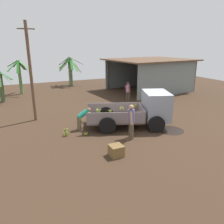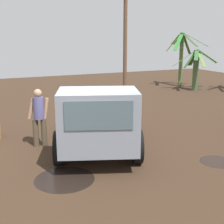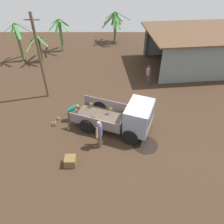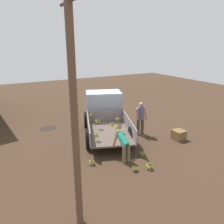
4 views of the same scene
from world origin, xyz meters
The scene contains 19 objects.
ground centered at (0.00, 0.00, 0.00)m, with size 36.00×36.00×0.00m, color #3D2A1D.
mud_patch_0 centered at (1.50, 2.96, 0.00)m, with size 0.90×0.90×0.01m, color black.
mud_patch_1 centered at (0.82, -1.04, 0.00)m, with size 1.42×1.42×0.01m, color black.
cargo_truck centered at (0.01, 0.15, 1.04)m, with size 4.96×3.46×1.99m.
warehouse_shed centered at (6.30, 8.70, 2.28)m, with size 8.52×7.14×3.12m.
utility_pole centered at (-5.73, 3.85, 2.96)m, with size 0.94×0.18×5.80m.
banana_palm_0 centered at (-6.08, 12.20, 1.74)m, with size 2.08×2.70×3.13m.
banana_palm_1 centered at (-0.73, 14.22, 1.71)m, with size 2.52×2.16×3.05m.
banana_palm_2 centered at (-9.39, 9.84, 1.91)m, with size 2.41×2.48×3.45m.
banana_palm_3 centered at (-0.70, 14.88, 1.71)m, with size 2.88×2.35×3.14m.
banana_palm_4 centered at (-7.63, 9.63, 1.33)m, with size 1.95×2.87×2.47m.
person_foreground_visitor centered at (-1.71, -1.06, 0.97)m, with size 0.39×0.66×1.75m.
person_worker_loading centered at (-3.50, 1.12, 0.73)m, with size 0.78×0.64×1.20m.
person_bystander_near_shed centered at (1.78, 5.66, 0.87)m, with size 0.45×0.54×1.58m.
banana_bunch_on_ground_0 centered at (-4.44, 1.17, 0.11)m, with size 0.23×0.22×0.19m.
banana_bunch_on_ground_1 centered at (-3.25, 2.40, 0.11)m, with size 0.25×0.25×0.21m.
banana_bunch_on_ground_2 centered at (-3.64, 0.24, 0.11)m, with size 0.24×0.26×0.19m.
banana_bunch_on_ground_3 centered at (-4.60, 0.62, 0.14)m, with size 0.28×0.28×0.25m.
wooden_crate_0 centered at (-3.14, -2.36, 0.24)m, with size 0.55×0.55×0.48m, color brown.
Camera 3 is at (-1.04, -9.46, 9.00)m, focal length 35.00 mm.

